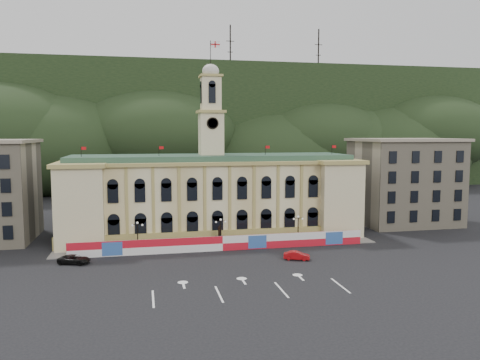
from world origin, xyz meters
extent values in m
plane|color=black|center=(0.00, 0.00, 0.00)|extent=(260.00, 260.00, 0.00)
cube|color=black|center=(0.00, 130.00, 22.00)|extent=(230.00, 70.00, 44.00)
cube|color=#595651|center=(35.00, 110.00, 30.00)|extent=(22.00, 8.00, 14.00)
cube|color=#595651|center=(-48.00, 108.00, 26.00)|extent=(16.00, 7.00, 10.00)
cylinder|color=black|center=(20.00, 115.00, 50.00)|extent=(0.50, 0.50, 20.00)
cylinder|color=black|center=(55.00, 115.00, 50.00)|extent=(0.50, 0.50, 20.00)
cube|color=beige|center=(0.00, 28.00, 7.00)|extent=(55.00, 15.00, 14.00)
cube|color=#A49550|center=(0.00, 20.20, 1.20)|extent=(56.00, 0.80, 2.40)
cube|color=#A49550|center=(0.00, 28.00, 14.30)|extent=(56.20, 16.20, 0.60)
cube|color=#335540|center=(0.00, 28.00, 15.00)|extent=(53.00, 13.00, 1.20)
cube|color=beige|center=(-23.50, 27.00, 7.00)|extent=(8.00, 17.00, 14.00)
cube|color=beige|center=(23.50, 27.00, 7.00)|extent=(8.00, 17.00, 14.00)
cube|color=beige|center=(0.00, 28.00, 19.60)|extent=(4.40, 4.40, 8.00)
cube|color=#A49550|center=(0.00, 28.00, 23.80)|extent=(5.20, 5.20, 0.50)
cube|color=beige|center=(0.00, 28.00, 27.10)|extent=(3.60, 3.60, 6.50)
cube|color=#A49550|center=(0.00, 28.00, 30.50)|extent=(4.20, 4.20, 0.40)
cylinder|color=black|center=(0.00, 25.70, 21.60)|extent=(2.20, 0.20, 2.20)
ellipsoid|color=beige|center=(0.00, 28.00, 31.40)|extent=(3.20, 3.20, 2.72)
cylinder|color=black|center=(0.00, 28.00, 34.60)|extent=(0.12, 0.12, 5.00)
cube|color=white|center=(0.90, 28.00, 36.40)|extent=(1.80, 0.04, 1.20)
cube|color=red|center=(0.90, 27.97, 36.40)|extent=(1.80, 0.02, 0.22)
cube|color=red|center=(0.90, 27.97, 36.40)|extent=(0.22, 0.02, 1.20)
cube|color=tan|center=(43.00, 31.00, 9.00)|extent=(20.00, 16.00, 18.00)
cube|color=gray|center=(43.00, 31.00, 18.30)|extent=(21.00, 17.00, 0.60)
cube|color=red|center=(0.00, 15.00, 1.25)|extent=(50.00, 0.25, 2.50)
cube|color=#3059A2|center=(-18.00, 14.86, 1.25)|extent=(3.20, 0.05, 2.20)
cube|color=#3059A2|center=(6.00, 14.86, 1.25)|extent=(3.20, 0.05, 2.20)
cube|color=#3059A2|center=(20.00, 14.86, 1.25)|extent=(3.20, 0.05, 2.20)
cube|color=slate|center=(0.00, 17.75, 0.08)|extent=(56.00, 5.50, 0.16)
cube|color=#595651|center=(0.00, 18.00, 0.90)|extent=(1.40, 1.40, 1.80)
cylinder|color=black|center=(0.00, 18.00, 2.60)|extent=(0.60, 0.60, 1.60)
sphere|color=black|center=(0.00, 18.00, 3.50)|extent=(0.44, 0.44, 0.44)
cylinder|color=black|center=(-14.00, 17.00, 0.15)|extent=(0.44, 0.44, 0.30)
cylinder|color=black|center=(-14.00, 17.00, 2.40)|extent=(0.18, 0.18, 4.80)
cube|color=black|center=(-14.00, 17.00, 4.70)|extent=(1.60, 0.08, 0.08)
sphere|color=silver|center=(-14.80, 17.00, 4.55)|extent=(0.36, 0.36, 0.36)
sphere|color=silver|center=(-13.20, 17.00, 4.55)|extent=(0.36, 0.36, 0.36)
sphere|color=silver|center=(-14.00, 17.00, 4.95)|extent=(0.40, 0.40, 0.40)
cylinder|color=black|center=(0.00, 17.00, 0.15)|extent=(0.44, 0.44, 0.30)
cylinder|color=black|center=(0.00, 17.00, 2.40)|extent=(0.18, 0.18, 4.80)
cube|color=black|center=(0.00, 17.00, 4.70)|extent=(1.60, 0.08, 0.08)
sphere|color=silver|center=(-0.80, 17.00, 4.55)|extent=(0.36, 0.36, 0.36)
sphere|color=silver|center=(0.80, 17.00, 4.55)|extent=(0.36, 0.36, 0.36)
sphere|color=silver|center=(0.00, 17.00, 4.95)|extent=(0.40, 0.40, 0.40)
cylinder|color=black|center=(14.00, 17.00, 0.15)|extent=(0.44, 0.44, 0.30)
cylinder|color=black|center=(14.00, 17.00, 2.40)|extent=(0.18, 0.18, 4.80)
cube|color=black|center=(14.00, 17.00, 4.70)|extent=(1.60, 0.08, 0.08)
sphere|color=silver|center=(13.20, 17.00, 4.55)|extent=(0.36, 0.36, 0.36)
sphere|color=silver|center=(14.80, 17.00, 4.55)|extent=(0.36, 0.36, 0.36)
sphere|color=silver|center=(14.00, 17.00, 4.95)|extent=(0.40, 0.40, 0.40)
imported|color=#A40B0F|center=(10.42, 7.06, 0.67)|extent=(4.16, 5.02, 1.34)
imported|color=black|center=(-23.40, 11.77, 0.67)|extent=(5.12, 6.18, 1.35)
camera|label=1|loc=(-12.81, -61.23, 19.80)|focal=35.00mm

